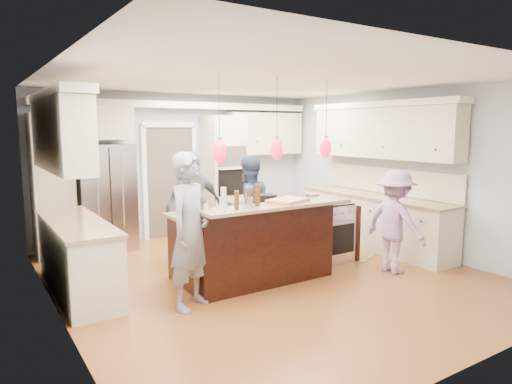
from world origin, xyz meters
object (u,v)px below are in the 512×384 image
Objects in this scene: kitchen_island at (252,243)px; person_far_left at (248,208)px; refrigerator at (105,198)px; island_range at (325,232)px; person_bar_end at (191,231)px.

kitchen_island is 0.95m from person_far_left.
refrigerator reaches higher than kitchen_island.
island_range is at bearing 145.37° from person_far_left.
person_bar_end is (0.15, -3.09, 0.00)m from refrigerator.
person_far_left reaches higher than kitchen_island.
person_far_left is at bearing -46.04° from refrigerator.
island_range is at bearing 3.04° from kitchen_island.
kitchen_island is 1.16× the size of person_bar_end.
person_far_left is at bearing 9.39° from person_bar_end.
kitchen_island is at bearing -5.72° from person_bar_end.
person_bar_end reaches higher than kitchen_island.
island_range is at bearing -16.93° from person_bar_end.
person_far_left is (-0.98, 0.70, 0.37)m from island_range.
person_bar_end is 1.09× the size of person_far_left.
refrigerator is at bearing 116.91° from kitchen_island.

